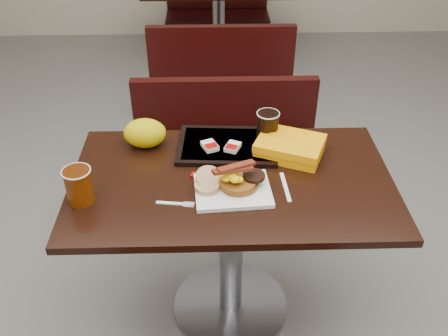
{
  "coord_description": "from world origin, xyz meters",
  "views": [
    {
      "loc": [
        -0.07,
        -1.46,
        1.85
      ],
      "look_at": [
        -0.03,
        -0.03,
        0.82
      ],
      "focal_mm": 39.3,
      "sensor_mm": 36.0,
      "label": 1
    }
  ],
  "objects_px": {
    "paper_bag": "(145,133)",
    "hashbrown_sleeve_right": "(233,147)",
    "table_near": "(231,250)",
    "clamshell": "(290,147)",
    "tray": "(227,146)",
    "knife": "(285,187)",
    "coffee_cup_far": "(268,126)",
    "hashbrown_sleeve_left": "(210,146)",
    "platter": "(233,190)",
    "coffee_cup_near": "(79,186)",
    "pancake_stack": "(239,182)",
    "bench_near_n": "(226,158)",
    "fork": "(170,203)",
    "bench_far_s": "(221,65)",
    "bench_far_n": "(217,5)",
    "table_far": "(219,29)"
  },
  "relations": [
    {
      "from": "tray",
      "to": "hashbrown_sleeve_right",
      "type": "relative_size",
      "value": 5.77
    },
    {
      "from": "table_far",
      "to": "coffee_cup_far",
      "type": "bearing_deg",
      "value": -86.26
    },
    {
      "from": "pancake_stack",
      "to": "hashbrown_sleeve_right",
      "type": "height_order",
      "value": "pancake_stack"
    },
    {
      "from": "bench_near_n",
      "to": "hashbrown_sleeve_right",
      "type": "relative_size",
      "value": 14.51
    },
    {
      "from": "clamshell",
      "to": "bench_far_n",
      "type": "bearing_deg",
      "value": 117.02
    },
    {
      "from": "bench_far_n",
      "to": "platter",
      "type": "xyz_separation_m",
      "value": [
        -0.0,
        -3.38,
        0.4
      ]
    },
    {
      "from": "coffee_cup_far",
      "to": "paper_bag",
      "type": "xyz_separation_m",
      "value": [
        -0.5,
        -0.01,
        -0.02
      ]
    },
    {
      "from": "table_near",
      "to": "hashbrown_sleeve_right",
      "type": "distance_m",
      "value": 0.44
    },
    {
      "from": "bench_near_n",
      "to": "clamshell",
      "type": "distance_m",
      "value": 0.73
    },
    {
      "from": "table_near",
      "to": "platter",
      "type": "bearing_deg",
      "value": -90.08
    },
    {
      "from": "tray",
      "to": "hashbrown_sleeve_right",
      "type": "xyz_separation_m",
      "value": [
        0.02,
        -0.04,
        0.02
      ]
    },
    {
      "from": "table_near",
      "to": "pancake_stack",
      "type": "bearing_deg",
      "value": -70.95
    },
    {
      "from": "coffee_cup_near",
      "to": "clamshell",
      "type": "relative_size",
      "value": 0.51
    },
    {
      "from": "platter",
      "to": "clamshell",
      "type": "relative_size",
      "value": 1.07
    },
    {
      "from": "hashbrown_sleeve_right",
      "to": "coffee_cup_far",
      "type": "relative_size",
      "value": 0.58
    },
    {
      "from": "coffee_cup_far",
      "to": "clamshell",
      "type": "bearing_deg",
      "value": -48.11
    },
    {
      "from": "coffee_cup_far",
      "to": "hashbrown_sleeve_left",
      "type": "bearing_deg",
      "value": -164.71
    },
    {
      "from": "table_far",
      "to": "coffee_cup_near",
      "type": "distance_m",
      "value": 2.8
    },
    {
      "from": "bench_far_n",
      "to": "coffee_cup_near",
      "type": "bearing_deg",
      "value": -98.86
    },
    {
      "from": "coffee_cup_near",
      "to": "paper_bag",
      "type": "height_order",
      "value": "coffee_cup_near"
    },
    {
      "from": "bench_near_n",
      "to": "pancake_stack",
      "type": "bearing_deg",
      "value": -88.32
    },
    {
      "from": "knife",
      "to": "tray",
      "type": "bearing_deg",
      "value": -145.59
    },
    {
      "from": "pancake_stack",
      "to": "coffee_cup_near",
      "type": "distance_m",
      "value": 0.56
    },
    {
      "from": "pancake_stack",
      "to": "bench_near_n",
      "type": "bearing_deg",
      "value": 91.68
    },
    {
      "from": "pancake_stack",
      "to": "knife",
      "type": "height_order",
      "value": "pancake_stack"
    },
    {
      "from": "bench_far_n",
      "to": "knife",
      "type": "xyz_separation_m",
      "value": [
        0.19,
        -3.36,
        0.39
      ]
    },
    {
      "from": "bench_far_n",
      "to": "knife",
      "type": "bearing_deg",
      "value": -86.72
    },
    {
      "from": "bench_far_s",
      "to": "hashbrown_sleeve_right",
      "type": "height_order",
      "value": "hashbrown_sleeve_right"
    },
    {
      "from": "table_near",
      "to": "clamshell",
      "type": "relative_size",
      "value": 4.74
    },
    {
      "from": "bench_near_n",
      "to": "clamshell",
      "type": "xyz_separation_m",
      "value": [
        0.24,
        -0.55,
        0.42
      ]
    },
    {
      "from": "bench_far_n",
      "to": "tray",
      "type": "xyz_separation_m",
      "value": [
        -0.01,
        -3.09,
        0.4
      ]
    },
    {
      "from": "table_near",
      "to": "coffee_cup_near",
      "type": "distance_m",
      "value": 0.7
    },
    {
      "from": "bench_far_n",
      "to": "bench_far_s",
      "type": "bearing_deg",
      "value": -90.0
    },
    {
      "from": "pancake_stack",
      "to": "hashbrown_sleeve_left",
      "type": "xyz_separation_m",
      "value": [
        -0.1,
        0.24,
        -0.0
      ]
    },
    {
      "from": "bench_near_n",
      "to": "knife",
      "type": "relative_size",
      "value": 5.89
    },
    {
      "from": "coffee_cup_far",
      "to": "paper_bag",
      "type": "bearing_deg",
      "value": -178.84
    },
    {
      "from": "fork",
      "to": "knife",
      "type": "xyz_separation_m",
      "value": [
        0.42,
        0.08,
        -0.0
      ]
    },
    {
      "from": "coffee_cup_near",
      "to": "paper_bag",
      "type": "distance_m",
      "value": 0.4
    },
    {
      "from": "bench_far_s",
      "to": "paper_bag",
      "type": "height_order",
      "value": "paper_bag"
    },
    {
      "from": "bench_near_n",
      "to": "fork",
      "type": "xyz_separation_m",
      "value": [
        -0.22,
        -0.84,
        0.39
      ]
    },
    {
      "from": "fork",
      "to": "pancake_stack",
      "type": "bearing_deg",
      "value": 24.65
    },
    {
      "from": "bench_far_n",
      "to": "coffee_cup_near",
      "type": "xyz_separation_m",
      "value": [
        -0.53,
        -3.41,
        0.46
      ]
    },
    {
      "from": "tray",
      "to": "hashbrown_sleeve_right",
      "type": "height_order",
      "value": "hashbrown_sleeve_right"
    },
    {
      "from": "platter",
      "to": "coffee_cup_near",
      "type": "relative_size",
      "value": 2.07
    },
    {
      "from": "paper_bag",
      "to": "hashbrown_sleeve_right",
      "type": "bearing_deg",
      "value": -10.16
    },
    {
      "from": "platter",
      "to": "knife",
      "type": "relative_size",
      "value": 1.59
    },
    {
      "from": "bench_far_s",
      "to": "hashbrown_sleeve_left",
      "type": "height_order",
      "value": "hashbrown_sleeve_left"
    },
    {
      "from": "table_far",
      "to": "hashbrown_sleeve_right",
      "type": "bearing_deg",
      "value": -89.76
    },
    {
      "from": "tray",
      "to": "knife",
      "type": "bearing_deg",
      "value": -49.35
    },
    {
      "from": "table_near",
      "to": "clamshell",
      "type": "bearing_deg",
      "value": 32.88
    }
  ]
}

